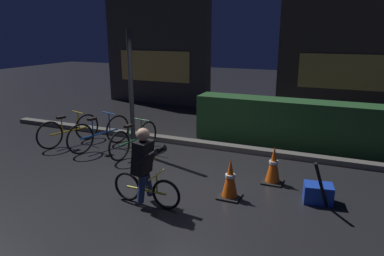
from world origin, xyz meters
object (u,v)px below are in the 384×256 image
(traffic_cone_far, at_px, (273,165))
(parked_bike_center_left, at_px, (134,139))
(street_post, at_px, (131,93))
(traffic_cone_near, at_px, (230,179))
(closed_umbrella, at_px, (321,185))
(parked_bike_left_mid, at_px, (100,133))
(parked_bike_leftmost, at_px, (69,130))
(cyclist, at_px, (145,166))
(blue_crate, at_px, (318,193))

(traffic_cone_far, bearing_deg, parked_bike_center_left, 173.91)
(street_post, relative_size, traffic_cone_near, 3.99)
(parked_bike_center_left, bearing_deg, closed_umbrella, -97.50)
(street_post, relative_size, closed_umbrella, 3.16)
(parked_bike_left_mid, xyz_separation_m, closed_umbrella, (4.90, -1.08, 0.04))
(parked_bike_center_left, xyz_separation_m, closed_umbrella, (3.95, -1.05, 0.06))
(traffic_cone_near, bearing_deg, parked_bike_leftmost, 164.80)
(cyclist, bearing_deg, blue_crate, 25.60)
(traffic_cone_far, distance_m, closed_umbrella, 1.11)
(parked_bike_leftmost, xyz_separation_m, parked_bike_center_left, (1.82, 0.00, -0.00))
(parked_bike_center_left, distance_m, traffic_cone_far, 3.12)
(traffic_cone_far, height_order, cyclist, cyclist)
(closed_umbrella, bearing_deg, traffic_cone_far, -92.43)
(parked_bike_leftmost, distance_m, cyclist, 3.77)
(traffic_cone_far, bearing_deg, traffic_cone_near, -121.78)
(parked_bike_left_mid, relative_size, parked_bike_center_left, 1.05)
(street_post, height_order, cyclist, street_post)
(blue_crate, height_order, cyclist, cyclist)
(traffic_cone_near, distance_m, blue_crate, 1.41)
(street_post, xyz_separation_m, traffic_cone_far, (3.20, -0.43, -1.01))
(parked_bike_leftmost, height_order, parked_bike_left_mid, parked_bike_left_mid)
(parked_bike_leftmost, bearing_deg, traffic_cone_far, -75.97)
(parked_bike_left_mid, xyz_separation_m, traffic_cone_far, (4.05, -0.37, -0.03))
(parked_bike_leftmost, bearing_deg, street_post, -68.63)
(blue_crate, relative_size, cyclist, 0.35)
(traffic_cone_far, bearing_deg, cyclist, -136.81)
(parked_bike_left_mid, bearing_deg, cyclist, -113.37)
(closed_umbrella, bearing_deg, parked_bike_center_left, -66.92)
(traffic_cone_near, bearing_deg, parked_bike_center_left, 155.03)
(parked_bike_center_left, bearing_deg, cyclist, -136.24)
(cyclist, bearing_deg, parked_bike_left_mid, 141.79)
(traffic_cone_far, xyz_separation_m, blue_crate, (0.80, -0.47, -0.18))
(street_post, bearing_deg, closed_umbrella, -15.90)
(parked_bike_left_mid, relative_size, traffic_cone_near, 2.49)
(parked_bike_leftmost, height_order, closed_umbrella, closed_umbrella)
(parked_bike_left_mid, height_order, traffic_cone_far, parked_bike_left_mid)
(traffic_cone_far, xyz_separation_m, cyclist, (-1.69, -1.59, 0.29))
(blue_crate, bearing_deg, traffic_cone_far, 149.84)
(parked_bike_left_mid, height_order, cyclist, cyclist)
(parked_bike_leftmost, xyz_separation_m, traffic_cone_far, (4.93, -0.33, -0.01))
(street_post, height_order, traffic_cone_far, street_post)
(parked_bike_leftmost, distance_m, blue_crate, 5.79)
(traffic_cone_near, bearing_deg, street_post, 153.95)
(parked_bike_left_mid, distance_m, traffic_cone_near, 3.73)
(traffic_cone_far, bearing_deg, closed_umbrella, -40.37)
(parked_bike_leftmost, height_order, traffic_cone_far, parked_bike_leftmost)
(parked_bike_leftmost, xyz_separation_m, parked_bike_left_mid, (0.87, 0.04, 0.02))
(street_post, xyz_separation_m, parked_bike_left_mid, (-0.86, -0.07, -0.98))
(traffic_cone_near, height_order, blue_crate, traffic_cone_near)
(parked_bike_left_mid, bearing_deg, traffic_cone_far, -78.97)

